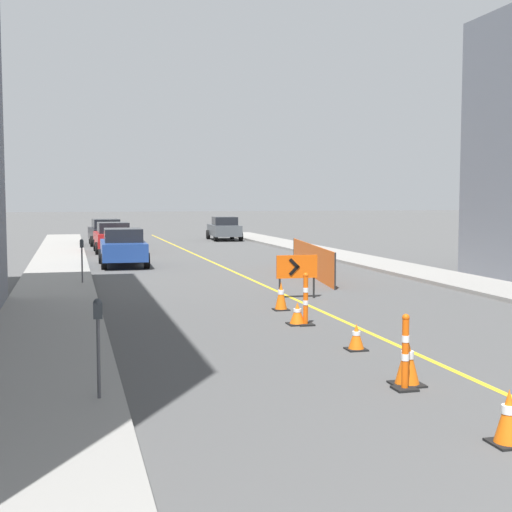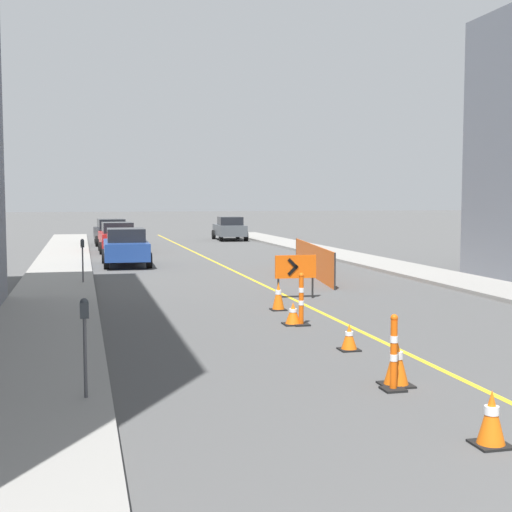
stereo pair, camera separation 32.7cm
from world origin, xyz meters
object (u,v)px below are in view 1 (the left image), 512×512
at_px(traffic_cone_fifth, 281,296).
at_px(parked_car_curb_mid, 113,237).
at_px(parking_meter_far_curb, 82,252).
at_px(parked_car_curb_far, 106,232).
at_px(traffic_cone_nearest, 509,417).
at_px(delineator_post_front, 405,357).
at_px(parking_meter_near_curb, 98,328).
at_px(traffic_cone_third, 356,337).
at_px(traffic_cone_second, 407,361).
at_px(parked_car_opposite_side, 224,228).
at_px(arrow_barricade_primary, 297,268).
at_px(traffic_cone_fourth, 297,314).
at_px(parked_car_curb_near, 123,247).
at_px(delineator_post_rear, 306,303).

height_order(traffic_cone_fifth, parked_car_curb_mid, parked_car_curb_mid).
bearing_deg(parking_meter_far_curb, parked_car_curb_far, 85.20).
xyz_separation_m(traffic_cone_nearest, parked_car_curb_far, (-2.80, 37.19, 0.47)).
relative_size(delineator_post_front, parking_meter_near_curb, 0.83).
relative_size(traffic_cone_nearest, delineator_post_front, 0.57).
distance_m(traffic_cone_fifth, delineator_post_front, 7.76).
bearing_deg(traffic_cone_nearest, traffic_cone_third, 86.77).
relative_size(traffic_cone_nearest, traffic_cone_second, 0.88).
relative_size(traffic_cone_second, parking_meter_near_curb, 0.54).
distance_m(parked_car_curb_mid, parked_car_opposite_side, 12.30).
height_order(traffic_cone_third, arrow_barricade_primary, arrow_barricade_primary).
relative_size(traffic_cone_second, traffic_cone_fourth, 1.46).
relative_size(traffic_cone_nearest, parked_car_curb_near, 0.15).
distance_m(parked_car_curb_near, parked_car_curb_mid, 7.78).
relative_size(traffic_cone_second, parked_car_opposite_side, 0.17).
distance_m(traffic_cone_fourth, parked_car_curb_mid, 23.12).
bearing_deg(arrow_barricade_primary, traffic_cone_nearest, -95.14).
distance_m(traffic_cone_nearest, parked_car_curb_mid, 31.18).
bearing_deg(parking_meter_far_curb, parking_meter_near_curb, -90.00).
bearing_deg(arrow_barricade_primary, traffic_cone_fourth, -106.53).
height_order(traffic_cone_fourth, parked_car_opposite_side, parked_car_opposite_side).
relative_size(traffic_cone_fourth, parked_car_curb_near, 0.12).
relative_size(traffic_cone_third, parked_car_curb_mid, 0.11).
bearing_deg(traffic_cone_third, traffic_cone_nearest, -93.23).
height_order(traffic_cone_second, traffic_cone_third, traffic_cone_second).
height_order(delineator_post_front, arrow_barricade_primary, arrow_barricade_primary).
relative_size(delineator_post_rear, parking_meter_far_curb, 0.84).
distance_m(traffic_cone_third, delineator_post_rear, 2.75).
bearing_deg(parked_car_opposite_side, traffic_cone_second, -94.45).
bearing_deg(parked_car_curb_far, parked_car_opposite_side, 18.65).
bearing_deg(traffic_cone_second, parked_car_curb_near, 97.80).
relative_size(traffic_cone_third, delineator_post_rear, 0.42).
distance_m(delineator_post_rear, parking_meter_near_curb, 7.12).
bearing_deg(traffic_cone_third, parked_car_curb_far, 95.54).
distance_m(traffic_cone_fifth, parked_car_curb_mid, 21.06).
xyz_separation_m(traffic_cone_nearest, delineator_post_front, (-0.09, 2.47, 0.17)).
relative_size(traffic_cone_nearest, parking_meter_near_curb, 0.48).
relative_size(traffic_cone_third, parked_car_curb_near, 0.11).
relative_size(traffic_cone_third, parking_meter_far_curb, 0.35).
distance_m(delineator_post_front, parked_car_opposite_side, 38.33).
bearing_deg(parked_car_opposite_side, traffic_cone_nearest, -94.03).
bearing_deg(parking_meter_far_curb, traffic_cone_fourth, -61.47).
distance_m(parked_car_curb_mid, parked_car_curb_far, 6.13).
xyz_separation_m(traffic_cone_nearest, traffic_cone_third, (0.30, 5.25, -0.08)).
bearing_deg(traffic_cone_second, delineator_post_front, -123.33).
xyz_separation_m(delineator_post_rear, parking_meter_near_curb, (-4.75, -5.27, 0.58)).
bearing_deg(traffic_cone_fifth, traffic_cone_fourth, -96.54).
relative_size(traffic_cone_nearest, traffic_cone_third, 1.32).
relative_size(parked_car_curb_far, parking_meter_far_curb, 3.11).
height_order(traffic_cone_second, parking_meter_near_curb, parking_meter_near_curb).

